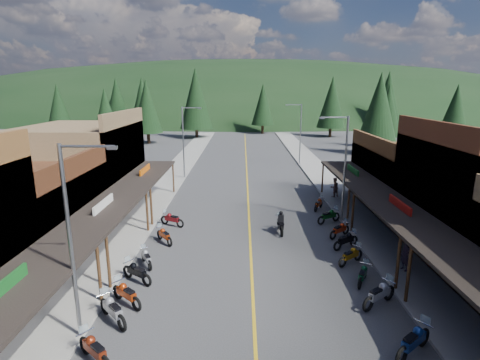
{
  "coord_description": "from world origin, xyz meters",
  "views": [
    {
      "loc": [
        -0.52,
        -19.26,
        9.91
      ],
      "look_at": [
        -0.71,
        9.0,
        3.0
      ],
      "focal_mm": 28.0,
      "sensor_mm": 36.0,
      "label": 1
    }
  ],
  "objects_px": {
    "pine_6": "(456,105)",
    "bike_east_11": "(329,215)",
    "streetlight_1": "(185,139)",
    "bike_east_5": "(414,340)",
    "pine_4": "(332,102)",
    "bike_west_10": "(172,219)",
    "bike_east_12": "(319,203)",
    "pine_1": "(142,100)",
    "bike_west_9": "(164,235)",
    "pine_9": "(388,110)",
    "bike_west_4": "(94,349)",
    "bike_east_8": "(351,255)",
    "bike_west_6": "(126,293)",
    "pine_3": "(263,105)",
    "pine_7": "(117,100)",
    "pine_8": "(106,115)",
    "rider_on_bike": "(280,224)",
    "pedestrian_east_b": "(334,187)",
    "bike_east_10": "(340,229)",
    "shop_west_3": "(84,167)",
    "bike_east_6": "(379,293)",
    "pine_2": "(196,99)",
    "pine_10": "(147,106)",
    "pine_5": "(388,97)",
    "pine_11": "(379,107)",
    "shop_west_2": "(20,216)",
    "bike_west_5": "(113,309)",
    "streetlight_3": "(299,131)",
    "bike_east_7": "(363,274)",
    "bike_west_7": "(137,271)",
    "bike_east_9": "(346,240)",
    "streetlight_0": "(73,236)",
    "pedestrian_east_a": "(406,256)",
    "bike_west_8": "(146,257)",
    "shop_east_3": "(413,179)",
    "streetlight_2": "(343,164)"
  },
  "relations": [
    {
      "from": "bike_west_6",
      "to": "pedestrian_east_b",
      "type": "xyz_separation_m",
      "value": [
        13.92,
        17.77,
        0.43
      ]
    },
    {
      "from": "shop_west_3",
      "to": "bike_east_6",
      "type": "xyz_separation_m",
      "value": [
        19.65,
        -14.86,
        -2.86
      ]
    },
    {
      "from": "pine_5",
      "to": "bike_west_6",
      "type": "bearing_deg",
      "value": -117.86
    },
    {
      "from": "pine_1",
      "to": "bike_west_9",
      "type": "height_order",
      "value": "pine_1"
    },
    {
      "from": "bike_west_6",
      "to": "pine_3",
      "type": "bearing_deg",
      "value": 32.02
    },
    {
      "from": "streetlight_2",
      "to": "bike_east_9",
      "type": "relative_size",
      "value": 3.86
    },
    {
      "from": "pine_4",
      "to": "bike_east_12",
      "type": "distance_m",
      "value": 51.16
    },
    {
      "from": "bike_west_10",
      "to": "bike_west_8",
      "type": "bearing_deg",
      "value": -154.29
    },
    {
      "from": "pedestrian_east_b",
      "to": "bike_east_10",
      "type": "bearing_deg",
      "value": 52.33
    },
    {
      "from": "pine_5",
      "to": "bike_east_7",
      "type": "relative_size",
      "value": 7.37
    },
    {
      "from": "bike_east_6",
      "to": "bike_east_11",
      "type": "distance_m",
      "value": 11.13
    },
    {
      "from": "shop_west_2",
      "to": "shop_west_3",
      "type": "height_order",
      "value": "shop_west_3"
    },
    {
      "from": "pine_4",
      "to": "bike_west_7",
      "type": "bearing_deg",
      "value": -111.39
    },
    {
      "from": "bike_west_9",
      "to": "bike_west_6",
      "type": "bearing_deg",
      "value": -130.08
    },
    {
      "from": "pine_5",
      "to": "pine_3",
      "type": "bearing_deg",
      "value": -168.69
    },
    {
      "from": "bike_east_9",
      "to": "pine_9",
      "type": "bearing_deg",
      "value": 124.16
    },
    {
      "from": "pine_4",
      "to": "bike_east_7",
      "type": "xyz_separation_m",
      "value": [
        -12.23,
        -61.47,
        -6.69
      ]
    },
    {
      "from": "pine_9",
      "to": "bike_west_4",
      "type": "xyz_separation_m",
      "value": [
        -29.95,
        -52.44,
        -5.76
      ]
    },
    {
      "from": "pine_10",
      "to": "bike_west_6",
      "type": "bearing_deg",
      "value": -77.32
    },
    {
      "from": "pine_4",
      "to": "bike_west_10",
      "type": "relative_size",
      "value": 6.12
    },
    {
      "from": "bike_east_11",
      "to": "pine_11",
      "type": "bearing_deg",
      "value": 124.09
    },
    {
      "from": "bike_east_5",
      "to": "pine_3",
      "type": "bearing_deg",
      "value": 142.57
    },
    {
      "from": "streetlight_0",
      "to": "pedestrian_east_a",
      "type": "height_order",
      "value": "streetlight_0"
    },
    {
      "from": "bike_east_7",
      "to": "pine_2",
      "type": "bearing_deg",
      "value": 133.46
    },
    {
      "from": "pine_3",
      "to": "pine_6",
      "type": "relative_size",
      "value": 1.0
    },
    {
      "from": "bike_west_6",
      "to": "bike_east_12",
      "type": "distance_m",
      "value": 18.57
    },
    {
      "from": "shop_west_3",
      "to": "bike_west_7",
      "type": "distance_m",
      "value": 15.17
    },
    {
      "from": "bike_east_11",
      "to": "bike_west_9",
      "type": "bearing_deg",
      "value": -102.98
    },
    {
      "from": "pine_11",
      "to": "shop_west_3",
      "type": "bearing_deg",
      "value": -141.68
    },
    {
      "from": "pine_7",
      "to": "bike_west_9",
      "type": "bearing_deg",
      "value": -69.97
    },
    {
      "from": "pine_6",
      "to": "bike_east_11",
      "type": "relative_size",
      "value": 5.15
    },
    {
      "from": "pine_2",
      "to": "pine_9",
      "type": "bearing_deg",
      "value": -20.92
    },
    {
      "from": "bike_west_4",
      "to": "bike_west_9",
      "type": "bearing_deg",
      "value": 39.5
    },
    {
      "from": "pine_1",
      "to": "bike_east_9",
      "type": "xyz_separation_m",
      "value": [
        30.07,
        -67.06,
        -6.64
      ]
    },
    {
      "from": "streetlight_0",
      "to": "streetlight_2",
      "type": "relative_size",
      "value": 1.0
    },
    {
      "from": "pine_1",
      "to": "bike_west_9",
      "type": "bearing_deg",
      "value": -74.53
    },
    {
      "from": "bike_west_9",
      "to": "rider_on_bike",
      "type": "xyz_separation_m",
      "value": [
        7.82,
        1.88,
        0.1
      ]
    },
    {
      "from": "streetlight_1",
      "to": "bike_east_5",
      "type": "bearing_deg",
      "value": -65.92
    },
    {
      "from": "streetlight_3",
      "to": "rider_on_bike",
      "type": "distance_m",
      "value": 25.15
    },
    {
      "from": "bike_east_10",
      "to": "bike_east_6",
      "type": "bearing_deg",
      "value": -41.51
    },
    {
      "from": "pine_8",
      "to": "rider_on_bike",
      "type": "relative_size",
      "value": 4.49
    },
    {
      "from": "bike_east_8",
      "to": "rider_on_bike",
      "type": "relative_size",
      "value": 0.91
    },
    {
      "from": "pine_3",
      "to": "pine_4",
      "type": "height_order",
      "value": "pine_4"
    },
    {
      "from": "bike_west_6",
      "to": "bike_east_5",
      "type": "height_order",
      "value": "bike_east_5"
    },
    {
      "from": "bike_east_6",
      "to": "pine_4",
      "type": "bearing_deg",
      "value": 132.7
    },
    {
      "from": "bike_west_5",
      "to": "bike_east_12",
      "type": "relative_size",
      "value": 1.19
    },
    {
      "from": "pine_10",
      "to": "bike_west_7",
      "type": "height_order",
      "value": "pine_10"
    },
    {
      "from": "shop_west_2",
      "to": "shop_east_3",
      "type": "relative_size",
      "value": 1.0
    },
    {
      "from": "pine_7",
      "to": "pine_9",
      "type": "relative_size",
      "value": 1.16
    },
    {
      "from": "bike_west_4",
      "to": "bike_east_8",
      "type": "xyz_separation_m",
      "value": [
        11.7,
        8.17,
        -0.04
      ]
    }
  ]
}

